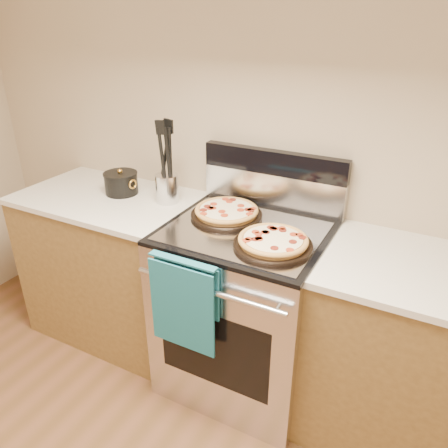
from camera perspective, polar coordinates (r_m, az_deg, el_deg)
The scene contains 16 objects.
wall_back at distance 2.22m, azimuth 7.19°, elevation 12.96°, with size 4.00×4.00×0.00m, color tan.
range_body at distance 2.31m, azimuth 2.73°, elevation -11.16°, with size 0.76×0.68×0.90m, color #B7B7BC.
oven_window at distance 2.08m, azimuth -1.39°, elevation -16.11°, with size 0.56×0.01×0.40m, color black.
cooktop at distance 2.06m, azimuth 2.99°, elevation -0.92°, with size 0.76×0.68×0.02m, color black.
backsplash_lower at distance 2.28m, azimuth 6.36°, elevation 4.44°, with size 0.76×0.06×0.18m, color silver.
backsplash_upper at distance 2.23m, azimuth 6.55°, elevation 8.02°, with size 0.76×0.06×0.12m, color black.
oven_handle at distance 1.83m, azimuth -2.12°, elevation -8.70°, with size 0.03×0.03×0.70m, color silver.
dish_towel at distance 1.94m, azimuth -5.20°, elevation -10.16°, with size 0.32×0.05×0.42m, color #16696F, non-canonical shape.
foil_sheet at distance 2.03m, azimuth 2.64°, elevation -0.93°, with size 0.70×0.55×0.01m, color gray.
cabinet_left at distance 2.75m, azimuth -13.87°, elevation -5.52°, with size 1.00×0.62×0.88m, color brown.
countertop_left at distance 2.55m, azimuth -14.95°, elevation 3.25°, with size 1.02×0.64×0.03m, color beige.
cabinet_right at distance 2.21m, azimuth 25.11°, elevation -16.39°, with size 1.00×0.62×0.88m, color brown.
pepperoni_pizza_back at distance 2.16m, azimuth 0.34°, elevation 1.56°, with size 0.35×0.35×0.05m, color #A87533, non-canonical shape.
pepperoni_pizza_front at distance 1.90m, azimuth 6.42°, elevation -2.32°, with size 0.34×0.34×0.05m, color #A87533, non-canonical shape.
utensil_crock at distance 2.38m, azimuth -7.44°, elevation 4.65°, with size 0.12×0.12×0.15m, color silver.
saucepan at distance 2.55m, azimuth -13.27°, elevation 5.12°, with size 0.18×0.18×0.11m, color black.
Camera 1 is at (0.76, -0.03, 1.84)m, focal length 35.00 mm.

